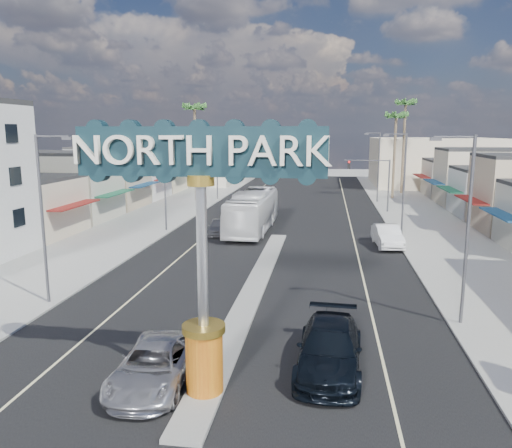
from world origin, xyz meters
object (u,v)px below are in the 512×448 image
(gateway_sign, at_px, (202,230))
(streetlight_r_far, at_px, (377,163))
(streetlight_l_near, at_px, (45,211))
(streetlight_r_near, at_px, (465,221))
(streetlight_r_mid, at_px, (402,180))
(car_parked_left, at_px, (218,227))
(suv_right, at_px, (330,348))
(traffic_signal_right, at_px, (373,175))
(palm_right_far, at_px, (406,108))
(suv_left, at_px, (154,365))
(car_parked_right, at_px, (387,236))
(palm_right_mid, at_px, (396,120))
(streetlight_l_mid, at_px, (166,177))
(city_bus, at_px, (253,211))
(traffic_signal_left, at_px, (214,173))
(streetlight_l_far, at_px, (218,162))
(palm_left_far, at_px, (195,113))

(gateway_sign, distance_m, streetlight_r_far, 51.10)
(streetlight_l_near, bearing_deg, streetlight_r_near, 0.00)
(streetlight_r_mid, distance_m, car_parked_left, 16.53)
(streetlight_l_near, xyz_separation_m, suv_right, (14.77, -5.46, -4.20))
(traffic_signal_right, bearing_deg, streetlight_l_near, -119.99)
(palm_right_far, xyz_separation_m, suv_left, (-17.00, -59.54, -11.63))
(streetlight_l_near, relative_size, suv_right, 1.50)
(gateway_sign, height_order, streetlight_l_near, gateway_sign)
(streetlight_l_near, relative_size, car_parked_right, 1.71)
(car_parked_left, bearing_deg, gateway_sign, -86.50)
(palm_right_mid, xyz_separation_m, suv_left, (-15.00, -53.54, -9.85))
(gateway_sign, xyz_separation_m, traffic_signal_right, (9.18, 42.02, -1.65))
(car_parked_left, bearing_deg, traffic_signal_right, 37.24)
(streetlight_r_far, bearing_deg, streetlight_l_near, -116.42)
(streetlight_l_mid, distance_m, car_parked_left, 6.62)
(suv_left, xyz_separation_m, city_bus, (-0.70, 29.01, 1.09))
(traffic_signal_left, height_order, palm_right_mid, palm_right_mid)
(streetlight_r_near, distance_m, palm_right_mid, 46.40)
(traffic_signal_left, relative_size, streetlight_r_far, 0.67)
(suv_left, height_order, city_bus, city_bus)
(traffic_signal_left, relative_size, palm_right_far, 0.43)
(streetlight_l_mid, height_order, palm_right_mid, palm_right_mid)
(streetlight_r_near, distance_m, car_parked_left, 25.35)
(suv_right, bearing_deg, streetlight_l_far, 110.21)
(car_parked_right, bearing_deg, palm_right_far, 75.90)
(car_parked_right, bearing_deg, streetlight_l_near, -144.12)
(streetlight_l_far, relative_size, suv_right, 1.50)
(streetlight_r_far, distance_m, car_parked_right, 25.86)
(streetlight_l_near, relative_size, streetlight_l_mid, 1.00)
(palm_left_far, bearing_deg, city_bus, -60.93)
(city_bus, bearing_deg, palm_right_far, 61.11)
(suv_right, bearing_deg, streetlight_l_near, 162.63)
(streetlight_l_mid, bearing_deg, palm_left_far, 97.31)
(suv_left, bearing_deg, streetlight_l_near, 136.08)
(gateway_sign, bearing_deg, car_parked_right, 69.86)
(streetlight_l_mid, height_order, palm_left_far, palm_left_far)
(palm_right_mid, xyz_separation_m, car_parked_right, (-4.00, -29.47, -9.74))
(streetlight_r_near, xyz_separation_m, palm_right_far, (4.57, 52.00, 7.32))
(suv_left, bearing_deg, palm_right_far, 71.95)
(streetlight_r_far, bearing_deg, car_parked_right, -93.22)
(palm_left_far, xyz_separation_m, palm_right_mid, (26.00, 6.00, -0.90))
(streetlight_r_mid, distance_m, palm_left_far, 31.47)
(traffic_signal_left, distance_m, car_parked_right, 25.45)
(streetlight_r_far, bearing_deg, gateway_sign, -101.78)
(car_parked_left, distance_m, car_parked_right, 14.75)
(traffic_signal_left, distance_m, suv_left, 42.30)
(car_parked_right, bearing_deg, palm_left_far, 128.64)
(palm_left_far, bearing_deg, palm_right_mid, 12.99)
(suv_left, height_order, suv_right, suv_right)
(streetlight_l_far, distance_m, car_parked_left, 23.69)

